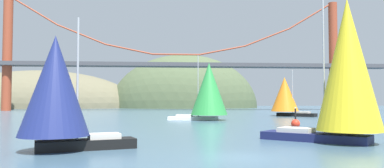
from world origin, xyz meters
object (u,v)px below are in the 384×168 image
Objects in this scene: sailboat_orange_sail at (285,95)px; sailboat_green_sail at (208,90)px; sailboat_yellow_sail at (346,69)px; channel_buoy at (296,123)px; sailboat_navy_sail at (57,89)px.

sailboat_green_sail is (-17.55, -13.67, 0.70)m from sailboat_orange_sail.
sailboat_orange_sail is 0.88× the size of sailboat_green_sail.
channel_buoy is at bearing 81.22° from sailboat_yellow_sail.
sailboat_navy_sail is 0.75× the size of sailboat_yellow_sail.
sailboat_green_sail is 17.51m from channel_buoy.
sailboat_navy_sail is 20.91m from sailboat_yellow_sail.
sailboat_navy_sail is 31.44m from channel_buoy.
channel_buoy is (23.50, 20.57, -3.61)m from sailboat_navy_sail.
sailboat_orange_sail is at bearing 56.67° from sailboat_navy_sail.
channel_buoy is (2.80, 18.13, -5.29)m from sailboat_yellow_sail.
sailboat_green_sail is at bearing -142.08° from sailboat_orange_sail.
sailboat_navy_sail is at bearing -112.36° from sailboat_green_sail.
sailboat_orange_sail reaches higher than channel_buoy.
sailboat_yellow_sail reaches higher than sailboat_navy_sail.
sailboat_navy_sail is 37.58m from sailboat_green_sail.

